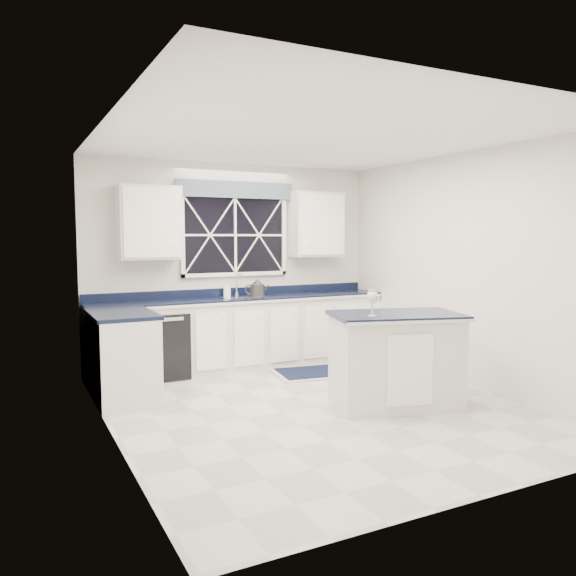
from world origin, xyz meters
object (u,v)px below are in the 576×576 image
faucet (237,284)px  island (395,359)px  dishwasher (161,344)px  kettle (257,288)px  soap_bottle (227,289)px  wine_glass (372,298)px

faucet → island: (0.74, -2.47, -0.62)m
island → dishwasher: bearing=145.0°
kettle → soap_bottle: size_ratio=1.59×
faucet → wine_glass: bearing=-81.2°
wine_glass → soap_bottle: (-0.54, 2.54, -0.10)m
island → kettle: 2.41m
island → wine_glass: wine_glass is taller
kettle → island: bearing=-55.5°
island → kettle: bearing=119.2°
island → faucet: bearing=122.7°
wine_glass → soap_bottle: wine_glass is taller
soap_bottle → wine_glass: bearing=-77.9°
faucet → soap_bottle: faucet is taller
wine_glass → soap_bottle: bearing=102.1°
faucet → soap_bottle: (-0.15, -0.00, -0.06)m
dishwasher → kettle: size_ratio=2.70×
wine_glass → soap_bottle: size_ratio=1.36×
island → kettle: size_ratio=4.76×
dishwasher → island: island is taller
kettle → wine_glass: bearing=-64.1°
island → soap_bottle: bearing=125.8°
dishwasher → wine_glass: size_ratio=3.16×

